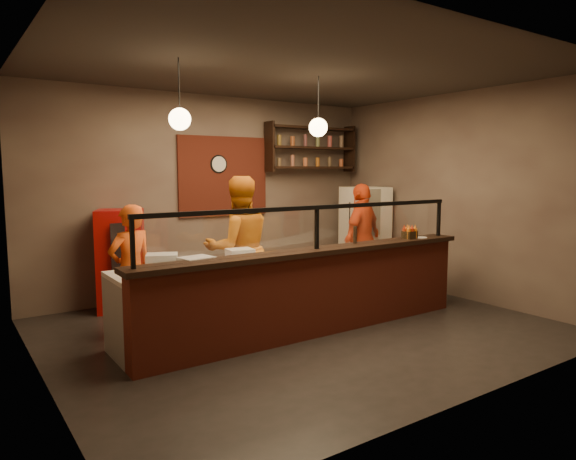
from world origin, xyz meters
TOP-DOWN VIEW (x-y plane):
  - floor at (0.00, 0.00)m, footprint 6.00×6.00m
  - ceiling at (0.00, 0.00)m, footprint 6.00×6.00m
  - wall_back at (0.00, 2.50)m, footprint 6.00×0.00m
  - wall_left at (-3.00, 0.00)m, footprint 0.00×5.00m
  - wall_right at (3.00, 0.00)m, footprint 0.00×5.00m
  - wall_front at (0.00, -2.50)m, footprint 6.00×0.00m
  - brick_patch at (0.20, 2.47)m, footprint 1.60×0.04m
  - service_counter at (0.00, -0.30)m, footprint 4.60×0.25m
  - counter_ledge at (0.00, -0.30)m, footprint 4.70×0.37m
  - worktop_cabinet at (0.00, 0.20)m, footprint 4.60×0.75m
  - worktop at (0.00, 0.20)m, footprint 4.60×0.75m
  - sneeze_guard at (0.00, -0.30)m, footprint 4.50×0.05m
  - wall_shelving at (1.90, 2.32)m, footprint 1.84×0.28m
  - wall_clock at (0.10, 2.46)m, footprint 0.30×0.04m
  - pendant_left at (-1.50, 0.20)m, footprint 0.24×0.24m
  - pendant_right at (0.40, 0.20)m, footprint 0.24×0.24m
  - cook_left at (-1.85, 0.98)m, footprint 0.66×0.52m
  - cook_mid at (-0.45, 0.81)m, footprint 1.06×0.90m
  - cook_right at (2.05, 1.12)m, footprint 1.13×0.76m
  - fridge at (2.60, 1.65)m, footprint 0.82×0.78m
  - red_cooler at (-1.62, 2.15)m, footprint 0.79×0.77m
  - pizza_dough at (0.70, 0.20)m, footprint 0.55×0.55m
  - prep_tub_a at (-1.70, 0.33)m, footprint 0.42×0.39m
  - prep_tub_b at (-0.74, 0.26)m, footprint 0.34×0.29m
  - prep_tub_c at (-1.46, -0.07)m, footprint 0.38×0.32m
  - rolling_pin at (-0.41, 0.29)m, footprint 0.40×0.08m
  - condiment_caddy at (1.64, -0.28)m, footprint 0.20×0.16m
  - pepper_mill at (0.69, -0.22)m, footprint 0.06×0.06m
  - small_plate at (1.81, -0.33)m, footprint 0.21×0.21m

SIDE VIEW (x-z plane):
  - floor at x=0.00m, z-range 0.00..0.00m
  - worktop_cabinet at x=0.00m, z-range 0.00..0.85m
  - service_counter at x=0.00m, z-range 0.00..1.00m
  - red_cooler at x=-1.62m, z-range 0.00..1.45m
  - cook_left at x=-1.85m, z-range 0.00..1.59m
  - fridge at x=2.60m, z-range 0.00..1.70m
  - worktop at x=0.00m, z-range 0.85..0.90m
  - cook_right at x=2.05m, z-range 0.00..1.78m
  - pizza_dough at x=0.70m, z-range 0.90..0.91m
  - rolling_pin at x=-0.41m, z-range 0.90..0.97m
  - cook_mid at x=-0.45m, z-range 0.00..1.93m
  - prep_tub_b at x=-0.74m, z-range 0.90..1.05m
  - prep_tub_c at x=-1.46m, z-range 0.90..1.07m
  - prep_tub_a at x=-1.70m, z-range 0.90..1.07m
  - counter_ledge at x=0.00m, z-range 1.00..1.06m
  - small_plate at x=1.81m, z-range 1.06..1.07m
  - condiment_caddy at x=1.64m, z-range 1.06..1.16m
  - pepper_mill at x=0.69m, z-range 1.06..1.28m
  - sneeze_guard at x=0.00m, z-range 1.11..1.63m
  - wall_back at x=0.00m, z-range -1.40..4.60m
  - wall_left at x=-3.00m, z-range -0.90..4.10m
  - wall_right at x=3.00m, z-range -0.90..4.10m
  - wall_front at x=0.00m, z-range -1.40..4.60m
  - brick_patch at x=0.20m, z-range 1.25..2.55m
  - wall_clock at x=0.10m, z-range 1.95..2.25m
  - wall_shelving at x=1.90m, z-range 1.98..2.83m
  - pendant_left at x=-1.50m, z-range 2.17..2.94m
  - pendant_right at x=0.40m, z-range 2.17..2.94m
  - ceiling at x=0.00m, z-range 3.20..3.20m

